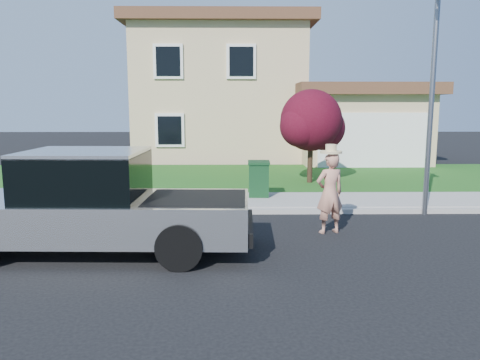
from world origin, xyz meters
name	(u,v)px	position (x,y,z in m)	size (l,w,h in m)	color
ground	(199,249)	(0.00, 0.00, 0.00)	(80.00, 80.00, 0.00)	black
curb	(247,211)	(1.00, 2.90, 0.06)	(40.00, 0.20, 0.12)	gray
sidewalk	(246,202)	(1.00, 4.00, 0.07)	(40.00, 2.00, 0.15)	gray
lawn	(243,178)	(1.00, 8.50, 0.05)	(40.00, 7.00, 0.10)	#205017
house	(246,96)	(1.31, 16.38, 3.17)	(14.00, 11.30, 6.85)	tan
pickup_truck	(93,206)	(-1.91, -0.19, 0.88)	(5.83, 2.30, 1.90)	black
woman	(330,192)	(2.69, 1.09, 0.90)	(0.73, 0.59, 1.90)	tan
ornamental_tree	(312,123)	(3.28, 7.13, 2.10)	(2.28, 2.06, 3.14)	black
trash_bin	(259,178)	(1.36, 4.46, 0.65)	(0.63, 0.72, 0.99)	#0D3317
street_lamp	(432,92)	(5.41, 2.69, 3.01)	(0.33, 0.69, 5.28)	slate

